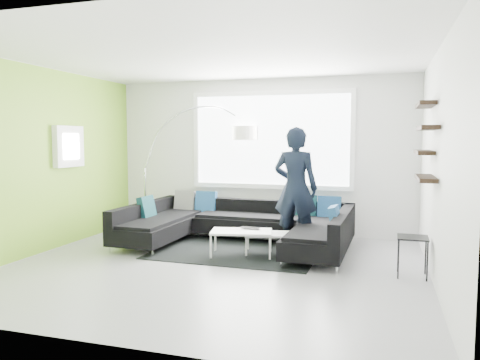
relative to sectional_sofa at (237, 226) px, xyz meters
name	(u,v)px	position (x,y,z in m)	size (l,w,h in m)	color
ground	(214,267)	(0.06, -1.22, -0.33)	(5.50, 5.50, 0.00)	gray
room_shell	(221,132)	(0.09, -1.02, 1.48)	(5.54, 5.04, 2.82)	silver
sectional_sofa	(237,226)	(0.00, 0.00, 0.00)	(3.55, 2.26, 0.75)	black
rug	(237,251)	(0.09, -0.29, -0.33)	(2.45, 1.78, 0.01)	black
coffee_table	(256,242)	(0.42, -0.40, -0.14)	(1.15, 0.67, 0.38)	silver
arc_lamp	(145,169)	(-2.07, 0.83, 0.84)	(2.19, 0.87, 2.33)	silver
side_table	(412,257)	(2.58, -0.89, -0.08)	(0.37, 0.37, 0.51)	black
person	(295,188)	(0.90, 0.21, 0.62)	(0.73, 0.52, 1.91)	black
laptop	(249,229)	(0.32, -0.39, 0.06)	(0.32, 0.23, 0.02)	black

